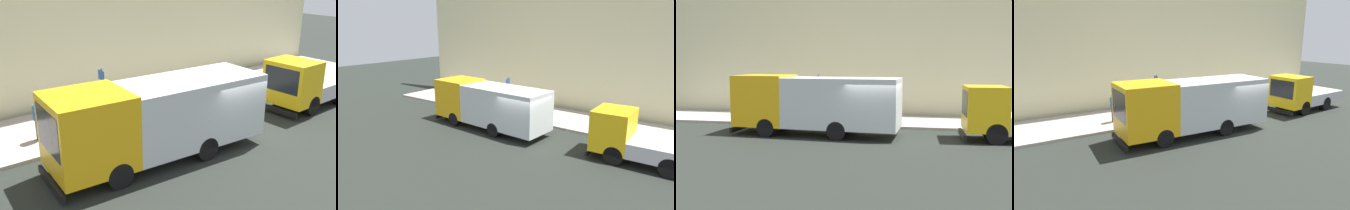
# 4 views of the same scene
# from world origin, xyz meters

# --- Properties ---
(ground) EXTENTS (80.00, 80.00, 0.00)m
(ground) POSITION_xyz_m (0.00, 0.00, 0.00)
(ground) COLOR #242823
(sidewalk) EXTENTS (4.35, 30.00, 0.13)m
(sidewalk) POSITION_xyz_m (5.17, 0.00, 0.07)
(sidewalk) COLOR #AEA298
(sidewalk) RESTS_ON ground
(building_facade) EXTENTS (0.50, 30.00, 11.68)m
(building_facade) POSITION_xyz_m (7.85, 0.00, 5.84)
(building_facade) COLOR beige
(building_facade) RESTS_ON ground
(large_utility_truck) EXTENTS (2.82, 8.02, 2.83)m
(large_utility_truck) POSITION_xyz_m (0.62, 2.91, 1.57)
(large_utility_truck) COLOR #F0AD13
(large_utility_truck) RESTS_ON ground
(small_flatbed_truck) EXTENTS (2.26, 5.60, 2.41)m
(small_flatbed_truck) POSITION_xyz_m (0.81, -5.95, 1.11)
(small_flatbed_truck) COLOR yellow
(small_flatbed_truck) RESTS_ON ground
(pedestrian_walking) EXTENTS (0.55, 0.55, 1.61)m
(pedestrian_walking) POSITION_xyz_m (4.42, 5.80, 0.97)
(pedestrian_walking) COLOR #433852
(pedestrian_walking) RESTS_ON sidewalk
(street_sign_post) EXTENTS (0.44, 0.08, 2.63)m
(street_sign_post) POSITION_xyz_m (3.49, 3.52, 1.68)
(street_sign_post) COLOR #4C5156
(street_sign_post) RESTS_ON sidewalk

